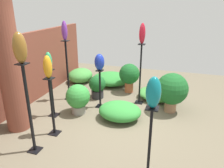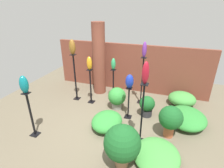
% 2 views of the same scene
% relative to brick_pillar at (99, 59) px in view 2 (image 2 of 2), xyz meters
% --- Properties ---
extents(ground_plane, '(8.00, 8.00, 0.00)m').
position_rel_brick_pillar_xyz_m(ground_plane, '(0.96, -1.83, -1.25)').
color(ground_plane, '#6B604C').
extents(brick_wall_back, '(5.60, 0.12, 1.74)m').
position_rel_brick_pillar_xyz_m(brick_wall_back, '(0.96, 0.54, -0.38)').
color(brick_wall_back, brown).
rests_on(brick_wall_back, ground).
extents(brick_pillar, '(0.44, 0.44, 2.49)m').
position_rel_brick_pillar_xyz_m(brick_pillar, '(0.00, 0.00, 0.00)').
color(brick_pillar, brown).
rests_on(brick_pillar, ground).
extents(pedestal_jade, '(0.20, 0.20, 1.09)m').
position_rel_brick_pillar_xyz_m(pedestal_jade, '(0.66, -0.40, -0.75)').
color(pedestal_jade, black).
rests_on(pedestal_jade, ground).
extents(pedestal_violet, '(0.20, 0.20, 1.55)m').
position_rel_brick_pillar_xyz_m(pedestal_violet, '(1.59, -0.30, -0.53)').
color(pedestal_violet, black).
rests_on(pedestal_violet, ground).
extents(pedestal_cobalt, '(0.20, 0.20, 0.94)m').
position_rel_brick_pillar_xyz_m(pedestal_cobalt, '(1.40, -1.25, -0.82)').
color(pedestal_cobalt, black).
rests_on(pedestal_cobalt, ground).
extents(pedestal_teal, '(0.20, 0.20, 1.18)m').
position_rel_brick_pillar_xyz_m(pedestal_teal, '(-0.62, -2.74, -0.71)').
color(pedestal_teal, black).
rests_on(pedestal_teal, ground).
extents(pedestal_bronze, '(0.20, 0.20, 1.57)m').
position_rel_brick_pillar_xyz_m(pedestal_bronze, '(-0.54, -0.77, -0.52)').
color(pedestal_bronze, black).
rests_on(pedestal_bronze, ground).
extents(pedestal_amber, '(0.20, 0.20, 1.15)m').
position_rel_brick_pillar_xyz_m(pedestal_amber, '(0.03, -0.81, -0.72)').
color(pedestal_amber, black).
rests_on(pedestal_amber, ground).
extents(pedestal_ruby, '(0.20, 0.20, 1.51)m').
position_rel_brick_pillar_xyz_m(pedestal_ruby, '(1.91, -2.12, -0.55)').
color(pedestal_ruby, black).
rests_on(pedestal_ruby, ground).
extents(art_vase_jade, '(0.14, 0.15, 0.37)m').
position_rel_brick_pillar_xyz_m(art_vase_jade, '(0.66, -0.40, 0.03)').
color(art_vase_jade, '#2D9356').
rests_on(art_vase_jade, pedestal_jade).
extents(art_vase_violet, '(0.13, 0.14, 0.47)m').
position_rel_brick_pillar_xyz_m(art_vase_violet, '(1.59, -0.30, 0.53)').
color(art_vase_violet, '#6B2D8C').
rests_on(art_vase_violet, pedestal_violet).
extents(art_vase_cobalt, '(0.22, 0.23, 0.38)m').
position_rel_brick_pillar_xyz_m(art_vase_cobalt, '(1.40, -1.25, -0.11)').
color(art_vase_cobalt, '#192D9E').
rests_on(art_vase_cobalt, pedestal_cobalt).
extents(art_vase_teal, '(0.19, 0.19, 0.41)m').
position_rel_brick_pillar_xyz_m(art_vase_teal, '(-0.62, -2.74, 0.14)').
color(art_vase_teal, '#0F727A').
rests_on(art_vase_teal, pedestal_teal).
extents(art_vase_bronze, '(0.20, 0.20, 0.46)m').
position_rel_brick_pillar_xyz_m(art_vase_bronze, '(-0.54, -0.77, 0.56)').
color(art_vase_bronze, brown).
rests_on(art_vase_bronze, pedestal_bronze).
extents(art_vase_amber, '(0.17, 0.15, 0.41)m').
position_rel_brick_pillar_xyz_m(art_vase_amber, '(0.03, -0.81, 0.11)').
color(art_vase_amber, orange).
rests_on(art_vase_amber, pedestal_amber).
extents(art_vase_ruby, '(0.14, 0.15, 0.48)m').
position_rel_brick_pillar_xyz_m(art_vase_ruby, '(1.91, -2.12, 0.50)').
color(art_vase_ruby, maroon).
rests_on(art_vase_ruby, pedestal_ruby).
extents(potted_plant_walkway_edge, '(0.57, 0.57, 0.82)m').
position_rel_brick_pillar_xyz_m(potted_plant_walkway_edge, '(2.54, -1.70, -0.74)').
color(potted_plant_walkway_edge, '#B25B38').
rests_on(potted_plant_walkway_edge, ground).
extents(potted_plant_mid_right, '(0.73, 0.73, 0.93)m').
position_rel_brick_pillar_xyz_m(potted_plant_mid_right, '(1.68, -2.90, -0.70)').
color(potted_plant_mid_right, '#936B4C').
rests_on(potted_plant_mid_right, ground).
extents(potted_plant_front_left, '(0.44, 0.44, 0.62)m').
position_rel_brick_pillar_xyz_m(potted_plant_front_left, '(1.88, -0.99, -0.91)').
color(potted_plant_front_left, '#2D2D33').
rests_on(potted_plant_front_left, ground).
extents(potted_plant_near_pillar, '(0.55, 0.55, 0.69)m').
position_rel_brick_pillar_xyz_m(potted_plant_near_pillar, '(0.94, -0.89, -0.86)').
color(potted_plant_near_pillar, gray).
rests_on(potted_plant_near_pillar, ground).
extents(foliage_bed_east, '(1.04, 1.16, 0.36)m').
position_rel_brick_pillar_xyz_m(foliage_bed_east, '(2.97, -1.02, -1.07)').
color(foliage_bed_east, '#338C38').
rests_on(foliage_bed_east, ground).
extents(foliage_bed_west, '(0.79, 0.94, 0.36)m').
position_rel_brick_pillar_xyz_m(foliage_bed_west, '(0.98, -1.87, -1.06)').
color(foliage_bed_west, '#338C38').
rests_on(foliage_bed_west, ground).
extents(foliage_bed_center, '(0.85, 0.75, 0.43)m').
position_rel_brick_pillar_xyz_m(foliage_bed_center, '(2.87, -0.02, -1.03)').
color(foliage_bed_center, '#479942').
rests_on(foliage_bed_center, ground).
extents(foliage_bed_rear, '(0.96, 1.06, 0.26)m').
position_rel_brick_pillar_xyz_m(foliage_bed_rear, '(2.34, -2.55, -1.11)').
color(foliage_bed_rear, '#479942').
rests_on(foliage_bed_rear, ground).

